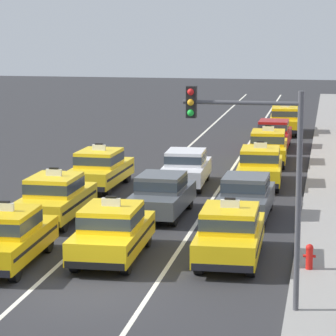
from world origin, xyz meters
The scene contains 17 objects.
ground_plane centered at (0.00, 0.00, 0.00)m, with size 160.00×160.00×0.00m, color #2B2B2D.
lane_stripe_left_center centered at (-1.60, 20.00, 0.00)m, with size 0.14×80.00×0.01m, color silver.
lane_stripe_center_right centered at (1.60, 20.00, 0.00)m, with size 0.14×80.00×0.01m, color silver.
taxi_left_nearest centered at (-3.06, 2.01, 0.88)m, with size 1.92×4.60×1.96m.
taxi_left_second centered at (-3.39, 7.68, 0.88)m, with size 1.86×4.58×1.96m.
taxi_left_third centered at (-3.37, 13.74, 0.88)m, with size 1.95×4.61×1.96m.
taxi_center_nearest centered at (-0.19, 3.21, 0.88)m, with size 1.90×4.59×1.96m.
sedan_center_second centered at (0.19, 9.09, 0.85)m, with size 1.89×4.35×1.58m.
sedan_center_third centered at (0.13, 14.86, 0.85)m, with size 1.90×4.35×1.58m.
taxi_right_nearest centered at (3.31, 3.64, 0.88)m, with size 1.90×4.59×1.96m.
sedan_right_second centered at (3.23, 9.35, 0.85)m, with size 1.83×4.33×1.58m.
taxi_right_third centered at (3.24, 15.62, 0.88)m, with size 1.97×4.62×1.96m.
taxi_right_fourth centered at (3.17, 21.29, 0.88)m, with size 1.96×4.61×1.96m.
sedan_right_fifth centered at (3.11, 26.47, 0.85)m, with size 1.79×4.31×1.58m.
taxi_right_sixth centered at (3.39, 32.76, 0.88)m, with size 1.99×4.63×1.96m.
fire_hydrant centered at (5.68, 2.72, 0.55)m, with size 0.36×0.22×0.73m.
traffic_light_pole centered at (4.49, -0.89, 3.82)m, with size 2.87×0.33×5.58m.
Camera 1 is at (6.13, -21.63, 7.25)m, focal length 93.92 mm.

